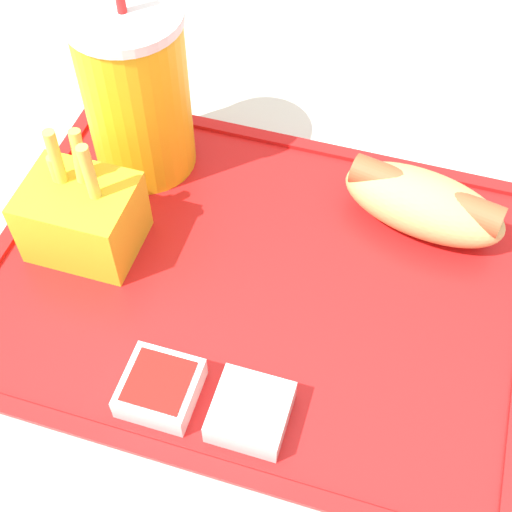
# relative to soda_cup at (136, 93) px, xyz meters

# --- Properties ---
(dining_table) EXTENTS (1.19, 1.07, 0.75)m
(dining_table) POSITION_rel_soda_cup_xyz_m (0.13, -0.09, -0.46)
(dining_table) COLOR beige
(dining_table) RESTS_ON ground_plane
(food_tray) EXTENTS (0.41, 0.31, 0.01)m
(food_tray) POSITION_rel_soda_cup_xyz_m (0.13, -0.10, -0.08)
(food_tray) COLOR red
(food_tray) RESTS_ON dining_table
(soda_cup) EXTENTS (0.09, 0.09, 0.18)m
(soda_cup) POSITION_rel_soda_cup_xyz_m (0.00, 0.00, 0.00)
(soda_cup) COLOR gold
(soda_cup) RESTS_ON food_tray
(hot_dog_far) EXTENTS (0.14, 0.08, 0.05)m
(hot_dog_far) POSITION_rel_soda_cup_xyz_m (0.24, -0.00, -0.05)
(hot_dog_far) COLOR tan
(hot_dog_far) RESTS_ON food_tray
(fries_carton) EXTENTS (0.08, 0.07, 0.11)m
(fries_carton) POSITION_rel_soda_cup_xyz_m (-0.01, -0.10, -0.04)
(fries_carton) COLOR gold
(fries_carton) RESTS_ON food_tray
(sauce_cup_mayo) EXTENTS (0.05, 0.05, 0.02)m
(sauce_cup_mayo) POSITION_rel_soda_cup_xyz_m (0.16, -0.20, -0.06)
(sauce_cup_mayo) COLOR silver
(sauce_cup_mayo) RESTS_ON food_tray
(sauce_cup_ketchup) EXTENTS (0.05, 0.05, 0.02)m
(sauce_cup_ketchup) POSITION_rel_soda_cup_xyz_m (0.09, -0.21, -0.06)
(sauce_cup_ketchup) COLOR silver
(sauce_cup_ketchup) RESTS_ON food_tray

